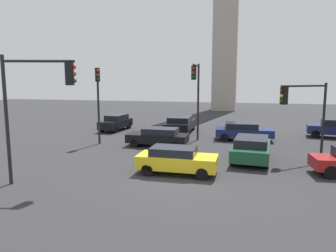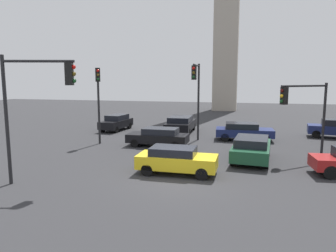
{
  "view_description": "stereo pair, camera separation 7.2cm",
  "coord_description": "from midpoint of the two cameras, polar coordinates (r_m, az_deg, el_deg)",
  "views": [
    {
      "loc": [
        3.01,
        -14.43,
        4.78
      ],
      "look_at": [
        -1.51,
        4.33,
        1.94
      ],
      "focal_mm": 34.0,
      "sensor_mm": 36.0,
      "label": 1
    },
    {
      "loc": [
        3.09,
        -14.41,
        4.78
      ],
      "look_at": [
        -1.51,
        4.33,
        1.94
      ],
      "focal_mm": 34.0,
      "sensor_mm": 36.0,
      "label": 2
    }
  ],
  "objects": [
    {
      "name": "traffic_light_3",
      "position": [
        15.35,
        -22.7,
        5.26
      ],
      "size": [
        3.16,
        1.04,
        5.84
      ],
      "rotation": [
        0.0,
        0.0,
        0.27
      ],
      "color": "black",
      "rests_on": "ground_plane"
    },
    {
      "name": "ground_plane",
      "position": [
        15.5,
        1.57,
        -9.59
      ],
      "size": [
        104.68,
        104.68,
        0.0
      ],
      "primitive_type": "plane",
      "color": "#2D2D30"
    },
    {
      "name": "car_5",
      "position": [
        19.41,
        14.64,
        -3.87
      ],
      "size": [
        2.43,
        4.67,
        1.44
      ],
      "rotation": [
        0.0,
        0.0,
        1.48
      ],
      "color": "#19472D",
      "rests_on": "ground_plane"
    },
    {
      "name": "car_4",
      "position": [
        30.35,
        -9.38,
        0.66
      ],
      "size": [
        2.03,
        4.12,
        1.47
      ],
      "rotation": [
        0.0,
        0.0,
        -1.67
      ],
      "color": "black",
      "rests_on": "ground_plane"
    },
    {
      "name": "car_0",
      "position": [
        22.83,
        -1.85,
        -1.91
      ],
      "size": [
        4.35,
        1.8,
        1.33
      ],
      "rotation": [
        0.0,
        0.0,
        3.13
      ],
      "color": "black",
      "rests_on": "ground_plane"
    },
    {
      "name": "traffic_light_1",
      "position": [
        23.92,
        5.0,
        6.99
      ],
      "size": [
        0.32,
        2.7,
        5.96
      ],
      "rotation": [
        0.0,
        0.0,
        -1.57
      ],
      "color": "black",
      "rests_on": "ground_plane"
    },
    {
      "name": "car_2",
      "position": [
        29.47,
        27.52,
        -0.34
      ],
      "size": [
        4.11,
        2.07,
        1.52
      ],
      "rotation": [
        0.0,
        0.0,
        3.03
      ],
      "color": "navy",
      "rests_on": "ground_plane"
    },
    {
      "name": "traffic_light_0",
      "position": [
        23.94,
        -12.53,
        6.02
      ],
      "size": [
        0.44,
        0.49,
        5.6
      ],
      "rotation": [
        0.0,
        0.0,
        -1.0
      ],
      "color": "black",
      "rests_on": "ground_plane"
    },
    {
      "name": "traffic_light_2",
      "position": [
        20.79,
        23.09,
        3.71
      ],
      "size": [
        3.03,
        2.62,
        4.57
      ],
      "rotation": [
        0.0,
        0.0,
        -2.43
      ],
      "color": "black",
      "rests_on": "ground_plane"
    },
    {
      "name": "car_6",
      "position": [
        28.81,
        2.15,
        0.39
      ],
      "size": [
        2.2,
        4.77,
        1.47
      ],
      "rotation": [
        0.0,
        0.0,
        1.58
      ],
      "color": "black",
      "rests_on": "ground_plane"
    },
    {
      "name": "car_1",
      "position": [
        25.81,
        13.28,
        -0.87
      ],
      "size": [
        4.53,
        2.15,
        1.37
      ],
      "rotation": [
        0.0,
        0.0,
        0.06
      ],
      "color": "navy",
      "rests_on": "ground_plane"
    },
    {
      "name": "car_7",
      "position": [
        16.25,
        1.4,
        -6.05
      ],
      "size": [
        4.03,
        1.7,
        1.38
      ],
      "rotation": [
        0.0,
        0.0,
        -0.01
      ],
      "color": "yellow",
      "rests_on": "ground_plane"
    }
  ]
}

